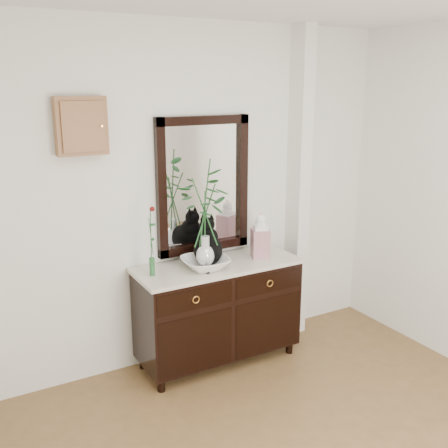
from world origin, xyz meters
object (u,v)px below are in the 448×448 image
lotus_bowl (205,263)px  ginger_jar (260,235)px  cat (208,241)px  sideboard (218,307)px

lotus_bowl → ginger_jar: size_ratio=0.96×
cat → ginger_jar: bearing=13.4°
cat → ginger_jar: ginger_jar is taller
ginger_jar → cat: bearing=169.9°
cat → lotus_bowl: cat is taller
cat → ginger_jar: size_ratio=0.98×
sideboard → cat: size_ratio=3.61×
sideboard → lotus_bowl: size_ratio=3.69×
cat → sideboard: bearing=-14.2°
sideboard → ginger_jar: size_ratio=3.53×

